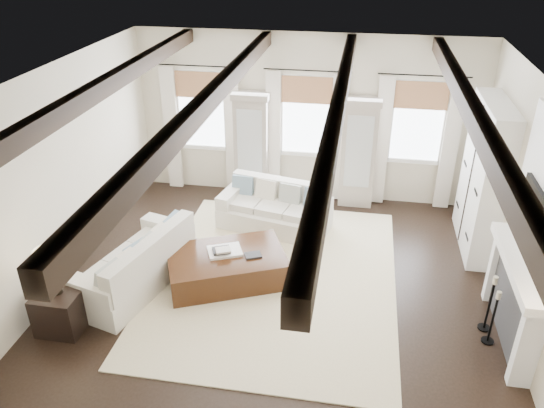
% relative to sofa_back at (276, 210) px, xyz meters
% --- Properties ---
extents(ground, '(7.50, 7.50, 0.00)m').
position_rel_sofa_back_xyz_m(ground, '(0.36, -2.36, -0.33)').
color(ground, black).
rests_on(ground, ground).
extents(room_shell, '(6.54, 7.54, 3.22)m').
position_rel_sofa_back_xyz_m(room_shell, '(1.11, -1.47, 1.56)').
color(room_shell, beige).
rests_on(room_shell, ground).
extents(area_rug, '(3.67, 4.62, 0.02)m').
position_rel_sofa_back_xyz_m(area_rug, '(0.26, -1.57, -0.32)').
color(area_rug, beige).
rests_on(area_rug, ground).
extents(sofa_back, '(2.08, 1.26, 0.83)m').
position_rel_sofa_back_xyz_m(sofa_back, '(0.00, 0.00, 0.00)').
color(sofa_back, silver).
rests_on(sofa_back, ground).
extents(sofa_left, '(1.45, 2.24, 0.88)m').
position_rel_sofa_back_xyz_m(sofa_left, '(-1.74, -2.12, 0.03)').
color(sofa_left, silver).
rests_on(sofa_left, ground).
extents(ottoman, '(2.04, 1.71, 0.46)m').
position_rel_sofa_back_xyz_m(ottoman, '(-0.47, -1.74, -0.10)').
color(ottoman, black).
rests_on(ottoman, ground).
extents(tray, '(0.61, 0.55, 0.04)m').
position_rel_sofa_back_xyz_m(tray, '(-0.51, -1.68, 0.15)').
color(tray, white).
rests_on(tray, ottoman).
extents(book_lower, '(0.32, 0.29, 0.04)m').
position_rel_sofa_back_xyz_m(book_lower, '(-0.54, -1.73, 0.19)').
color(book_lower, '#262628').
rests_on(book_lower, tray).
extents(book_upper, '(0.27, 0.24, 0.03)m').
position_rel_sofa_back_xyz_m(book_upper, '(-0.50, -1.77, 0.22)').
color(book_upper, beige).
rests_on(book_upper, book_lower).
extents(book_loose, '(0.29, 0.26, 0.03)m').
position_rel_sofa_back_xyz_m(book_loose, '(-0.06, -1.71, 0.14)').
color(book_loose, '#262628').
rests_on(book_loose, ottoman).
extents(side_table_front, '(0.59, 0.59, 0.59)m').
position_rel_sofa_back_xyz_m(side_table_front, '(-2.39, -3.18, -0.04)').
color(side_table_front, black).
rests_on(side_table_front, ground).
extents(lamp_front, '(0.38, 0.38, 0.66)m').
position_rel_sofa_back_xyz_m(lamp_front, '(-2.39, -3.18, 0.70)').
color(lamp_front, black).
rests_on(lamp_front, side_table_front).
extents(side_table_back, '(0.42, 0.42, 0.64)m').
position_rel_sofa_back_xyz_m(side_table_back, '(-0.77, 1.41, -0.01)').
color(side_table_back, black).
rests_on(side_table_back, ground).
extents(lamp_back, '(0.38, 0.38, 0.66)m').
position_rel_sofa_back_xyz_m(lamp_back, '(-0.77, 1.41, 0.75)').
color(lamp_back, black).
rests_on(lamp_back, side_table_back).
extents(candlestick_near, '(0.16, 0.16, 0.81)m').
position_rel_sofa_back_xyz_m(candlestick_near, '(3.26, -2.49, 0.01)').
color(candlestick_near, black).
rests_on(candlestick_near, ground).
extents(candlestick_far, '(0.17, 0.17, 0.86)m').
position_rel_sofa_back_xyz_m(candlestick_far, '(3.26, -2.23, 0.02)').
color(candlestick_far, black).
rests_on(candlestick_far, ground).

